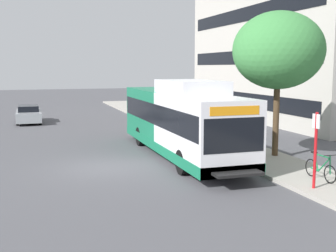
{
  "coord_description": "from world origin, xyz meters",
  "views": [
    {
      "loc": [
        -3.04,
        -18.01,
        4.23
      ],
      "look_at": [
        2.9,
        0.39,
        1.6
      ],
      "focal_mm": 46.45,
      "sensor_mm": 36.0,
      "label": 1
    }
  ],
  "objects_px": {
    "bus_stop_sign_pole": "(316,144)",
    "parked_car_far_lane": "(29,114)",
    "bicycle_parked": "(320,168)",
    "transit_bus": "(180,121)",
    "street_tree_near_stop": "(278,51)"
  },
  "relations": [
    {
      "from": "parked_car_far_lane",
      "to": "bicycle_parked",
      "type": "bearing_deg",
      "value": -65.08
    },
    {
      "from": "bicycle_parked",
      "to": "parked_car_far_lane",
      "type": "distance_m",
      "value": 23.87
    },
    {
      "from": "transit_bus",
      "to": "parked_car_far_lane",
      "type": "xyz_separation_m",
      "value": [
        -6.85,
        15.35,
        -1.04
      ]
    },
    {
      "from": "bus_stop_sign_pole",
      "to": "street_tree_near_stop",
      "type": "bearing_deg",
      "value": 71.82
    },
    {
      "from": "street_tree_near_stop",
      "to": "bicycle_parked",
      "type": "bearing_deg",
      "value": -100.46
    },
    {
      "from": "transit_bus",
      "to": "street_tree_near_stop",
      "type": "bearing_deg",
      "value": -25.52
    },
    {
      "from": "transit_bus",
      "to": "street_tree_near_stop",
      "type": "relative_size",
      "value": 1.86
    },
    {
      "from": "bicycle_parked",
      "to": "parked_car_far_lane",
      "type": "relative_size",
      "value": 0.39
    },
    {
      "from": "bicycle_parked",
      "to": "street_tree_near_stop",
      "type": "distance_m",
      "value": 6.26
    },
    {
      "from": "street_tree_near_stop",
      "to": "parked_car_far_lane",
      "type": "relative_size",
      "value": 1.46
    },
    {
      "from": "parked_car_far_lane",
      "to": "transit_bus",
      "type": "bearing_deg",
      "value": -65.95
    },
    {
      "from": "transit_bus",
      "to": "bicycle_parked",
      "type": "height_order",
      "value": "transit_bus"
    },
    {
      "from": "bus_stop_sign_pole",
      "to": "parked_car_far_lane",
      "type": "xyz_separation_m",
      "value": [
        -9.14,
        22.52,
        -0.99
      ]
    },
    {
      "from": "transit_bus",
      "to": "parked_car_far_lane",
      "type": "bearing_deg",
      "value": 114.05
    },
    {
      "from": "bus_stop_sign_pole",
      "to": "parked_car_far_lane",
      "type": "relative_size",
      "value": 0.58
    }
  ]
}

